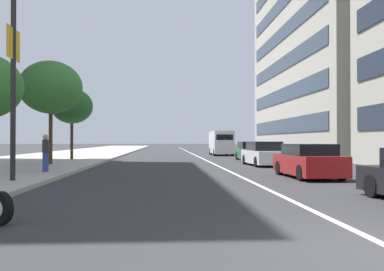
{
  "coord_description": "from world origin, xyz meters",
  "views": [
    {
      "loc": [
        -5.45,
        3.23,
        1.53
      ],
      "look_at": [
        12.52,
        2.06,
        1.75
      ],
      "focal_mm": 39.48,
      "sensor_mm": 36.0,
      "label": 1
    }
  ],
  "objects_px": {
    "car_mid_block_traffic": "(308,161)",
    "street_tree_far_plaza": "(72,106)",
    "street_lamp_with_banners": "(24,48)",
    "street_tree_mid_sidewalk": "(51,88)",
    "car_approaching_light": "(251,152)",
    "delivery_van_ahead": "(221,142)",
    "pedestrian_on_plaza": "(46,153)",
    "car_lead_in_lane": "(264,154)"
  },
  "relations": [
    {
      "from": "car_mid_block_traffic",
      "to": "street_tree_far_plaza",
      "type": "distance_m",
      "value": 19.93
    },
    {
      "from": "street_lamp_with_banners",
      "to": "street_tree_mid_sidewalk",
      "type": "xyz_separation_m",
      "value": [
        10.27,
        1.79,
        -0.1
      ]
    },
    {
      "from": "car_mid_block_traffic",
      "to": "street_tree_mid_sidewalk",
      "type": "relative_size",
      "value": 0.73
    },
    {
      "from": "car_approaching_light",
      "to": "car_mid_block_traffic",
      "type": "bearing_deg",
      "value": 177.86
    },
    {
      "from": "street_tree_far_plaza",
      "to": "street_tree_mid_sidewalk",
      "type": "bearing_deg",
      "value": -178.17
    },
    {
      "from": "delivery_van_ahead",
      "to": "street_lamp_with_banners",
      "type": "relative_size",
      "value": 0.77
    },
    {
      "from": "street_tree_far_plaza",
      "to": "pedestrian_on_plaza",
      "type": "distance_m",
      "value": 13.27
    },
    {
      "from": "delivery_van_ahead",
      "to": "pedestrian_on_plaza",
      "type": "relative_size",
      "value": 3.5
    },
    {
      "from": "car_mid_block_traffic",
      "to": "street_tree_mid_sidewalk",
      "type": "xyz_separation_m",
      "value": [
        8.16,
        12.66,
        4.0
      ]
    },
    {
      "from": "car_mid_block_traffic",
      "to": "car_lead_in_lane",
      "type": "bearing_deg",
      "value": -1.68
    },
    {
      "from": "car_lead_in_lane",
      "to": "street_tree_mid_sidewalk",
      "type": "height_order",
      "value": "street_tree_mid_sidewalk"
    },
    {
      "from": "street_tree_far_plaza",
      "to": "car_mid_block_traffic",
      "type": "bearing_deg",
      "value": -139.02
    },
    {
      "from": "car_approaching_light",
      "to": "street_tree_far_plaza",
      "type": "height_order",
      "value": "street_tree_far_plaza"
    },
    {
      "from": "street_tree_mid_sidewalk",
      "to": "pedestrian_on_plaza",
      "type": "xyz_separation_m",
      "value": [
        -6.14,
        -1.41,
        -3.68
      ]
    },
    {
      "from": "pedestrian_on_plaza",
      "to": "street_tree_mid_sidewalk",
      "type": "bearing_deg",
      "value": 91.72
    },
    {
      "from": "pedestrian_on_plaza",
      "to": "street_tree_far_plaza",
      "type": "bearing_deg",
      "value": 86.01
    },
    {
      "from": "car_mid_block_traffic",
      "to": "street_tree_far_plaza",
      "type": "bearing_deg",
      "value": 40.19
    },
    {
      "from": "car_approaching_light",
      "to": "street_tree_mid_sidewalk",
      "type": "relative_size",
      "value": 0.75
    },
    {
      "from": "street_tree_mid_sidewalk",
      "to": "pedestrian_on_plaza",
      "type": "distance_m",
      "value": 7.29
    },
    {
      "from": "car_approaching_light",
      "to": "pedestrian_on_plaza",
      "type": "xyz_separation_m",
      "value": [
        -13.26,
        11.99,
        0.31
      ]
    },
    {
      "from": "car_lead_in_lane",
      "to": "pedestrian_on_plaza",
      "type": "bearing_deg",
      "value": 117.38
    },
    {
      "from": "car_lead_in_lane",
      "to": "street_tree_mid_sidewalk",
      "type": "bearing_deg",
      "value": 89.2
    },
    {
      "from": "street_lamp_with_banners",
      "to": "street_tree_far_plaza",
      "type": "distance_m",
      "value": 17.06
    },
    {
      "from": "car_approaching_light",
      "to": "delivery_van_ahead",
      "type": "bearing_deg",
      "value": 4.51
    },
    {
      "from": "car_mid_block_traffic",
      "to": "street_lamp_with_banners",
      "type": "height_order",
      "value": "street_lamp_with_banners"
    },
    {
      "from": "street_lamp_with_banners",
      "to": "delivery_van_ahead",
      "type": "bearing_deg",
      "value": -20.55
    },
    {
      "from": "pedestrian_on_plaza",
      "to": "car_approaching_light",
      "type": "bearing_deg",
      "value": 36.67
    },
    {
      "from": "car_mid_block_traffic",
      "to": "street_tree_mid_sidewalk",
      "type": "bearing_deg",
      "value": 56.4
    },
    {
      "from": "delivery_van_ahead",
      "to": "street_lamp_with_banners",
      "type": "height_order",
      "value": "street_lamp_with_banners"
    },
    {
      "from": "car_mid_block_traffic",
      "to": "delivery_van_ahead",
      "type": "height_order",
      "value": "delivery_van_ahead"
    },
    {
      "from": "car_mid_block_traffic",
      "to": "pedestrian_on_plaza",
      "type": "relative_size",
      "value": 2.65
    },
    {
      "from": "street_tree_mid_sidewalk",
      "to": "street_tree_far_plaza",
      "type": "relative_size",
      "value": 1.15
    },
    {
      "from": "car_mid_block_traffic",
      "to": "car_lead_in_lane",
      "type": "distance_m",
      "value": 8.41
    },
    {
      "from": "street_lamp_with_banners",
      "to": "street_tree_mid_sidewalk",
      "type": "relative_size",
      "value": 1.24
    },
    {
      "from": "car_approaching_light",
      "to": "delivery_van_ahead",
      "type": "height_order",
      "value": "delivery_van_ahead"
    },
    {
      "from": "car_mid_block_traffic",
      "to": "delivery_van_ahead",
      "type": "bearing_deg",
      "value": -0.69
    },
    {
      "from": "car_lead_in_lane",
      "to": "pedestrian_on_plaza",
      "type": "distance_m",
      "value": 13.06
    },
    {
      "from": "car_lead_in_lane",
      "to": "street_tree_mid_sidewalk",
      "type": "distance_m",
      "value": 13.4
    },
    {
      "from": "car_mid_block_traffic",
      "to": "car_approaching_light",
      "type": "xyz_separation_m",
      "value": [
        15.28,
        -0.73,
        0.01
      ]
    },
    {
      "from": "car_lead_in_lane",
      "to": "street_tree_far_plaza",
      "type": "relative_size",
      "value": 0.9
    },
    {
      "from": "delivery_van_ahead",
      "to": "street_tree_mid_sidewalk",
      "type": "distance_m",
      "value": 22.72
    },
    {
      "from": "car_approaching_light",
      "to": "street_lamp_with_banners",
      "type": "relative_size",
      "value": 0.61
    }
  ]
}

